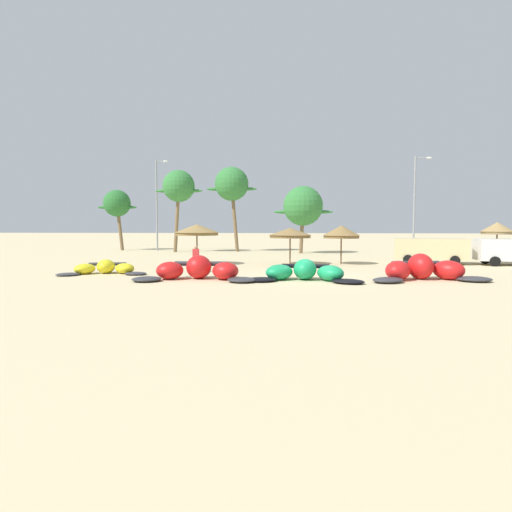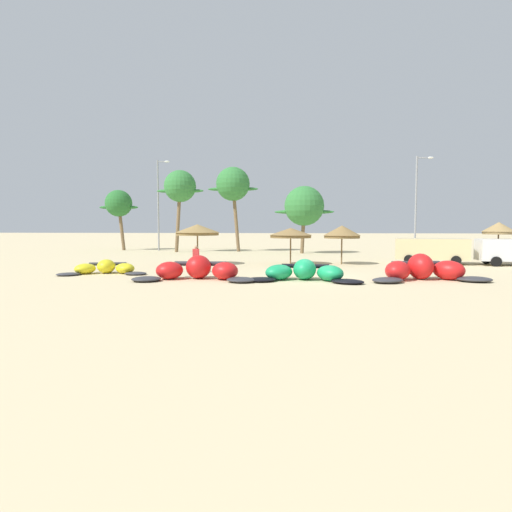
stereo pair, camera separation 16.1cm
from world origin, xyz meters
name	(u,v)px [view 1 (the left image)]	position (x,y,z in m)	size (l,w,h in m)	color
ground_plane	(312,277)	(0.00, 0.00, 0.00)	(260.00, 260.00, 0.00)	beige
kite_far_left	(105,268)	(-11.87, 0.87, 0.31)	(5.13, 2.88, 0.81)	#333338
kite_left	(198,270)	(-5.97, -1.29, 0.47)	(6.59, 3.01, 1.24)	#333338
kite_left_of_center	(305,272)	(-0.44, -1.23, 0.41)	(6.15, 3.10, 1.07)	black
kite_center	(423,270)	(5.63, -0.61, 0.51)	(6.30, 3.41, 1.35)	#333338
beach_umbrella_near_van	(197,230)	(-7.79, 7.07, 2.48)	(3.17, 3.17, 2.88)	brown
beach_umbrella_middle	(290,233)	(-1.18, 7.76, 2.26)	(3.07, 3.07, 2.62)	brown
beach_umbrella_near_palms	(341,232)	(2.49, 8.16, 2.34)	(2.66, 2.66, 2.79)	brown
beach_umbrella_outermost	(497,228)	(14.04, 9.87, 2.59)	(2.28, 2.28, 3.04)	brown
parked_van	(511,250)	(14.23, 8.17, 1.09)	(4.84, 2.67, 1.84)	white
parked_car_second	(429,249)	(8.95, 9.22, 1.09)	(5.35, 3.16, 1.84)	beige
person_near_kites	(196,259)	(-6.76, 1.93, 0.82)	(0.36, 0.24, 1.62)	#383842
palm_leftmost	(117,204)	(-20.45, 23.97, 5.18)	(4.48, 2.99, 6.75)	brown
palm_left	(179,187)	(-12.71, 21.19, 6.76)	(4.96, 3.31, 8.51)	brown
palm_left_of_gap	(232,185)	(-7.36, 22.64, 7.10)	(5.38, 3.59, 8.97)	brown
palm_center_left	(303,206)	(0.11, 20.15, 4.69)	(5.91, 3.94, 6.69)	brown
lamppost_west	(158,201)	(-15.68, 23.48, 5.44)	(1.42, 0.24, 9.88)	gray
lamppost_west_center	(416,200)	(11.15, 20.60, 5.28)	(1.66, 0.24, 9.52)	gray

